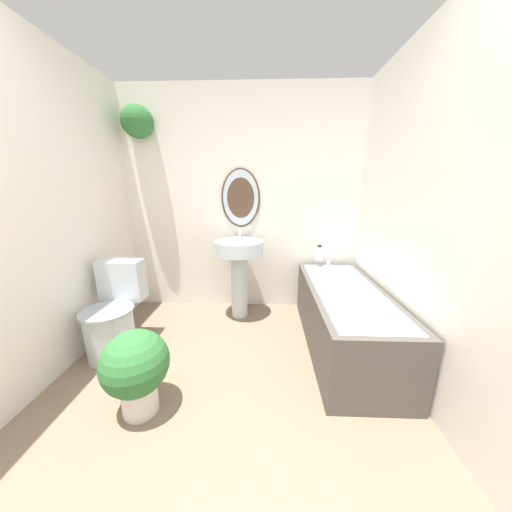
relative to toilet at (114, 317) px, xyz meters
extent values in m
cube|color=silver|center=(1.02, 0.98, 0.89)|extent=(2.67, 0.06, 2.40)
ellipsoid|color=#4C3828|center=(1.00, 0.94, 0.95)|extent=(0.42, 0.02, 0.63)
ellipsoid|color=silver|center=(1.00, 0.93, 0.95)|extent=(0.38, 0.01, 0.59)
cylinder|color=silver|center=(-0.02, 0.86, 1.77)|extent=(0.14, 0.14, 0.08)
sphere|color=#2D6B33|center=(-0.02, 0.86, 1.70)|extent=(0.32, 0.32, 0.32)
cube|color=silver|center=(-0.29, -0.29, 0.89)|extent=(0.06, 2.60, 2.40)
cube|color=silver|center=(2.32, -0.29, 0.89)|extent=(0.06, 2.60, 2.40)
cylinder|color=silver|center=(0.00, -0.08, -0.12)|extent=(0.37, 0.37, 0.39)
cylinder|color=#A0A9B1|center=(0.00, -0.08, 0.09)|extent=(0.40, 0.40, 0.02)
cube|color=silver|center=(0.00, 0.19, 0.26)|extent=(0.37, 0.17, 0.36)
cylinder|color=silver|center=(1.00, 0.66, 0.04)|extent=(0.18, 0.18, 0.70)
cylinder|color=silver|center=(1.00, 0.66, 0.46)|extent=(0.50, 0.50, 0.14)
cylinder|color=silver|center=(1.00, 0.80, 0.58)|extent=(0.02, 0.02, 0.10)
cube|color=#4C4742|center=(1.97, 0.14, -0.05)|extent=(0.61, 1.52, 0.53)
cube|color=silver|center=(1.97, 0.14, 0.20)|extent=(0.51, 1.42, 0.04)
cylinder|color=silver|center=(1.97, 0.80, 0.26)|extent=(0.04, 0.04, 0.08)
cylinder|color=white|center=(1.86, 0.80, 0.37)|extent=(0.08, 0.08, 0.14)
cylinder|color=black|center=(1.86, 0.80, 0.45)|extent=(0.04, 0.04, 0.02)
cylinder|color=silver|center=(0.50, -0.62, -0.22)|extent=(0.21, 0.21, 0.18)
sphere|color=#2D6B33|center=(0.50, -0.62, 0.04)|extent=(0.40, 0.40, 0.40)
camera|label=1|loc=(1.27, -1.91, 1.05)|focal=18.00mm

